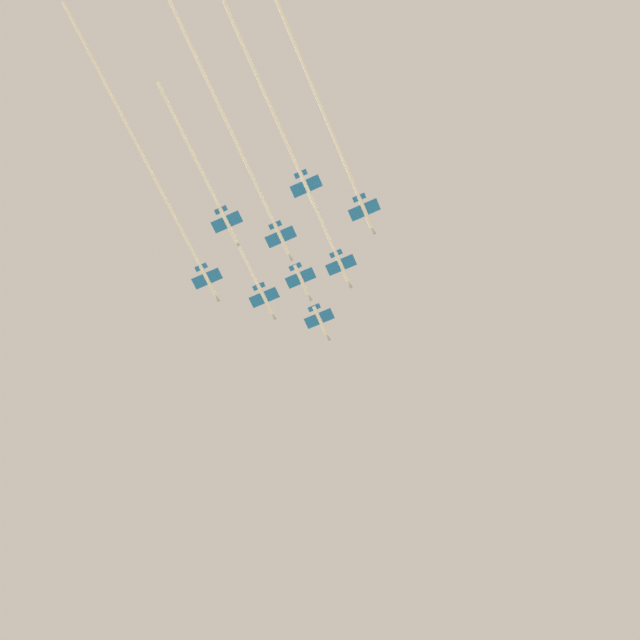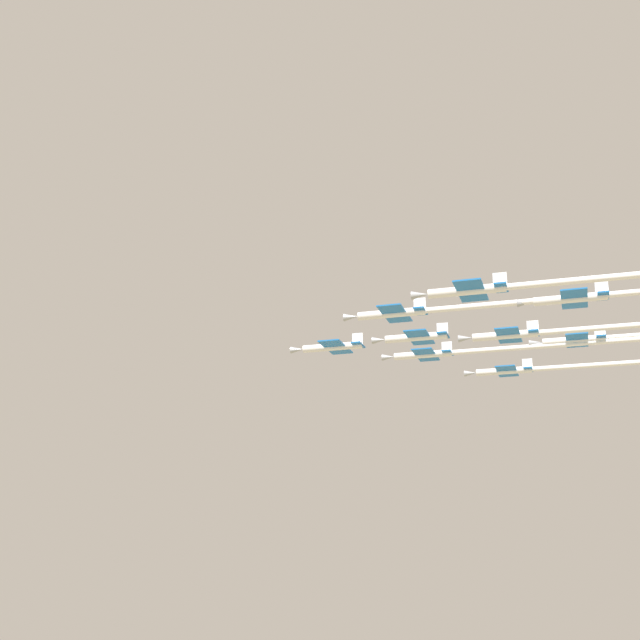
# 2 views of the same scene
# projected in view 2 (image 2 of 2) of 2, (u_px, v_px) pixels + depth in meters

# --- Properties ---
(jet_lead) EXTENTS (12.65, 9.54, 2.62)m
(jet_lead) POSITION_uv_depth(u_px,v_px,m) (331.00, 347.00, 142.02)
(jet_lead) COLOR white
(jet_port_inner) EXTENTS (73.30, 22.33, 2.62)m
(jet_port_inner) POSITION_uv_depth(u_px,v_px,m) (554.00, 299.00, 120.44)
(jet_port_inner) COLOR white
(jet_starboard_inner) EXTENTS (83.71, 25.06, 2.62)m
(jet_starboard_inner) POSITION_uv_depth(u_px,v_px,m) (591.00, 342.00, 142.41)
(jet_starboard_inner) COLOR white
(jet_port_outer) EXTENTS (12.65, 9.54, 2.62)m
(jet_port_outer) POSITION_uv_depth(u_px,v_px,m) (414.00, 337.00, 138.26)
(jet_port_outer) COLOR white
(jet_starboard_trail) EXTENTS (12.65, 9.54, 2.62)m
(jet_starboard_trail) POSITION_uv_depth(u_px,v_px,m) (568.00, 299.00, 119.87)
(jet_starboard_trail) COLOR white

